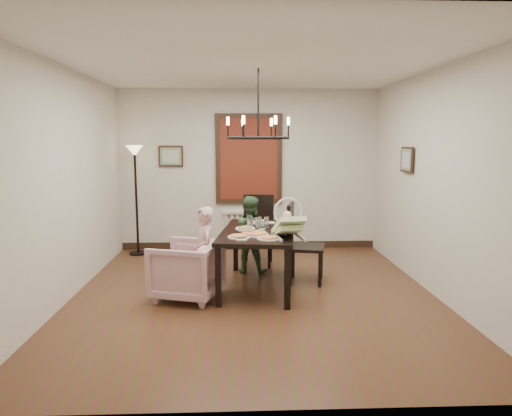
{
  "coord_description": "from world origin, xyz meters",
  "views": [
    {
      "loc": [
        -0.2,
        -5.51,
        1.92
      ],
      "look_at": [
        0.04,
        0.34,
        1.05
      ],
      "focal_mm": 32.0,
      "sensor_mm": 36.0,
      "label": 1
    }
  ],
  "objects": [
    {
      "name": "picture_back",
      "position": [
        -1.35,
        2.47,
        1.65
      ],
      "size": [
        0.42,
        0.03,
        0.36
      ],
      "primitive_type": "cube",
      "color": "black",
      "rests_on": "room_shell"
    },
    {
      "name": "chair_far",
      "position": [
        0.1,
        1.39,
        0.55
      ],
      "size": [
        0.54,
        0.54,
        1.09
      ],
      "primitive_type": null,
      "rotation": [
        0.0,
        0.0,
        -0.14
      ],
      "color": "black",
      "rests_on": "room_shell"
    },
    {
      "name": "chandelier",
      "position": [
        0.06,
        0.29,
        1.95
      ],
      "size": [
        0.8,
        0.8,
        0.04
      ],
      "primitive_type": "torus",
      "color": "black",
      "rests_on": "room_shell"
    },
    {
      "name": "armchair",
      "position": [
        -0.82,
        -0.08,
        0.35
      ],
      "size": [
        0.96,
        0.95,
        0.71
      ],
      "primitive_type": "imported",
      "rotation": [
        0.0,
        0.0,
        -1.86
      ],
      "color": "#D4A2B0",
      "rests_on": "room_shell"
    },
    {
      "name": "floor_lamp",
      "position": [
        -1.9,
        2.15,
        0.9
      ],
      "size": [
        0.3,
        0.3,
        1.8
      ],
      "primitive_type": null,
      "color": "black",
      "rests_on": "room_shell"
    },
    {
      "name": "drinking_glass",
      "position": [
        0.07,
        0.43,
        0.84
      ],
      "size": [
        0.08,
        0.08,
        0.16
      ],
      "primitive_type": "cylinder",
      "color": "silver",
      "rests_on": "dining_table"
    },
    {
      "name": "window_blinds",
      "position": [
        0.0,
        2.46,
        1.6
      ],
      "size": [
        1.0,
        0.03,
        1.4
      ],
      "primitive_type": "cube",
      "color": "maroon",
      "rests_on": "room_shell"
    },
    {
      "name": "salad_bowl",
      "position": [
        -0.11,
        0.12,
        0.8
      ],
      "size": [
        0.3,
        0.3,
        0.07
      ],
      "primitive_type": "imported",
      "color": "white",
      "rests_on": "dining_table"
    },
    {
      "name": "seated_man",
      "position": [
        -0.04,
        0.98,
        0.47
      ],
      "size": [
        0.53,
        0.46,
        0.94
      ],
      "primitive_type": "imported",
      "rotation": [
        0.0,
        0.0,
        2.9
      ],
      "color": "#375734",
      "rests_on": "room_shell"
    },
    {
      "name": "picture_right",
      "position": [
        2.21,
        0.9,
        1.65
      ],
      "size": [
        0.03,
        0.42,
        0.36
      ],
      "primitive_type": "cube",
      "rotation": [
        0.0,
        0.0,
        1.57
      ],
      "color": "black",
      "rests_on": "room_shell"
    },
    {
      "name": "radiator",
      "position": [
        0.0,
        2.48,
        0.35
      ],
      "size": [
        0.92,
        0.12,
        0.62
      ],
      "primitive_type": null,
      "color": "silver",
      "rests_on": "room_shell"
    },
    {
      "name": "room_shell",
      "position": [
        0.0,
        0.37,
        1.4
      ],
      "size": [
        4.51,
        5.0,
        2.81
      ],
      "color": "#532A1C",
      "rests_on": "ground"
    },
    {
      "name": "elderly_woman",
      "position": [
        -0.61,
        -0.06,
        0.47
      ],
      "size": [
        0.31,
        0.39,
        0.93
      ],
      "primitive_type": "imported",
      "rotation": [
        0.0,
        0.0,
        -1.3
      ],
      "color": "#D7979E",
      "rests_on": "room_shell"
    },
    {
      "name": "baby_bouncer",
      "position": [
        0.4,
        -0.19,
        0.93
      ],
      "size": [
        0.45,
        0.56,
        0.33
      ],
      "primitive_type": null,
      "rotation": [
        0.0,
        0.0,
        0.16
      ],
      "color": "#D3F0A6",
      "rests_on": "dining_table"
    },
    {
      "name": "chair_right",
      "position": [
        0.73,
        0.49,
        0.55
      ],
      "size": [
        0.57,
        0.57,
        1.09
      ],
      "primitive_type": null,
      "rotation": [
        0.0,
        0.0,
        1.35
      ],
      "color": "black",
      "rests_on": "room_shell"
    },
    {
      "name": "dining_table",
      "position": [
        0.06,
        0.29,
        0.68
      ],
      "size": [
        1.12,
        1.74,
        0.77
      ],
      "rotation": [
        0.0,
        0.0,
        -0.13
      ],
      "color": "black",
      "rests_on": "room_shell"
    },
    {
      "name": "pizza_platter",
      "position": [
        0.0,
        -0.03,
        0.79
      ],
      "size": [
        0.34,
        0.34,
        0.04
      ],
      "primitive_type": "cylinder",
      "color": "tan",
      "rests_on": "dining_table"
    }
  ]
}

